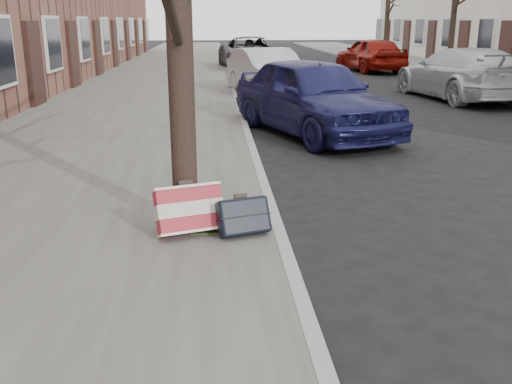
{
  "coord_description": "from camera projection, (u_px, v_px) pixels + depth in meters",
  "views": [
    {
      "loc": [
        -1.88,
        -4.43,
        2.12
      ],
      "look_at": [
        -1.48,
        0.8,
        0.53
      ],
      "focal_mm": 40.0,
      "sensor_mm": 36.0,
      "label": 1
    }
  ],
  "objects": [
    {
      "name": "car_near_front",
      "position": [
        314.0,
        96.0,
        10.77
      ],
      "size": [
        3.1,
        4.65,
        1.47
      ],
      "primitive_type": "imported",
      "rotation": [
        0.0,
        0.0,
        0.35
      ],
      "color": "#171846",
      "rests_on": "ground"
    },
    {
      "name": "suitcase_red",
      "position": [
        189.0,
        210.0,
        5.49
      ],
      "size": [
        0.71,
        0.53,
        0.49
      ],
      "primitive_type": "cube",
      "rotation": [
        -0.42,
        0.0,
        0.32
      ],
      "color": "maroon",
      "rests_on": "near_sidewalk"
    },
    {
      "name": "dirt_patch",
      "position": [
        204.0,
        219.0,
        5.94
      ],
      "size": [
        0.85,
        0.85,
        0.02
      ],
      "primitive_type": "cube",
      "color": "black",
      "rests_on": "near_sidewalk"
    },
    {
      "name": "ground",
      "position": [
        432.0,
        273.0,
        4.98
      ],
      "size": [
        120.0,
        120.0,
        0.0
      ],
      "primitive_type": "plane",
      "color": "black",
      "rests_on": "ground"
    },
    {
      "name": "suitcase_navy",
      "position": [
        243.0,
        216.0,
        5.46
      ],
      "size": [
        0.57,
        0.43,
        0.39
      ],
      "primitive_type": "cube",
      "rotation": [
        -0.42,
        0.0,
        0.31
      ],
      "color": "black",
      "rests_on": "near_sidewalk"
    },
    {
      "name": "car_far_front",
      "position": [
        460.0,
        74.0,
        15.63
      ],
      "size": [
        2.49,
        5.05,
        1.41
      ],
      "primitive_type": "imported",
      "rotation": [
        0.0,
        0.0,
        3.25
      ],
      "color": "#B8BBC0",
      "rests_on": "ground"
    },
    {
      "name": "far_sidewalk",
      "position": [
        491.0,
        81.0,
        19.84
      ],
      "size": [
        4.0,
        70.0,
        0.12
      ],
      "primitive_type": "cube",
      "color": "slate",
      "rests_on": "ground"
    },
    {
      "name": "tree_far_c",
      "position": [
        388.0,
        4.0,
        29.2
      ],
      "size": [
        0.23,
        0.23,
        5.55
      ],
      "primitive_type": "cylinder",
      "color": "black",
      "rests_on": "far_sidewalk"
    },
    {
      "name": "car_near_back",
      "position": [
        251.0,
        54.0,
        24.65
      ],
      "size": [
        2.88,
        5.35,
        1.43
      ],
      "primitive_type": "imported",
      "rotation": [
        0.0,
        0.0,
        0.1
      ],
      "color": "#36363B",
      "rests_on": "ground"
    },
    {
      "name": "car_near_mid",
      "position": [
        268.0,
        73.0,
        16.13
      ],
      "size": [
        2.29,
        4.31,
        1.35
      ],
      "primitive_type": "imported",
      "rotation": [
        0.0,
        0.0,
        0.22
      ],
      "color": "#ACAFB4",
      "rests_on": "ground"
    },
    {
      "name": "near_sidewalk",
      "position": [
        158.0,
        84.0,
        19.01
      ],
      "size": [
        5.0,
        70.0,
        0.12
      ],
      "primitive_type": "cube",
      "color": "slate",
      "rests_on": "ground"
    },
    {
      "name": "tree_far_b",
      "position": [
        454.0,
        7.0,
        21.25
      ],
      "size": [
        0.22,
        0.22,
        4.89
      ],
      "primitive_type": "cylinder",
      "color": "black",
      "rests_on": "far_sidewalk"
    },
    {
      "name": "car_far_back",
      "position": [
        370.0,
        54.0,
        24.13
      ],
      "size": [
        2.41,
        4.48,
        1.45
      ],
      "primitive_type": "imported",
      "rotation": [
        0.0,
        0.0,
        3.31
      ],
      "color": "maroon",
      "rests_on": "ground"
    }
  ]
}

